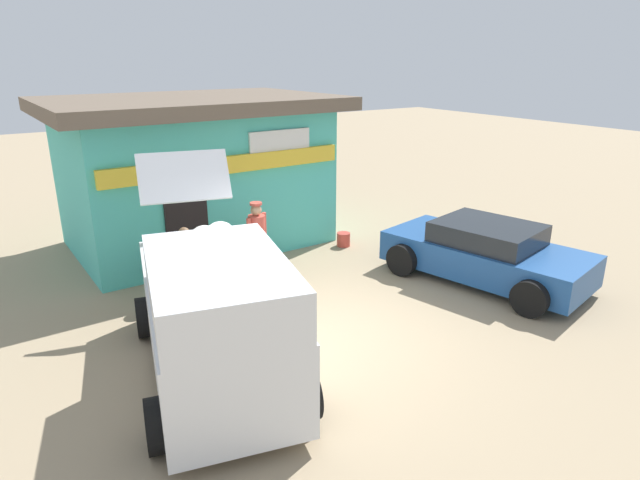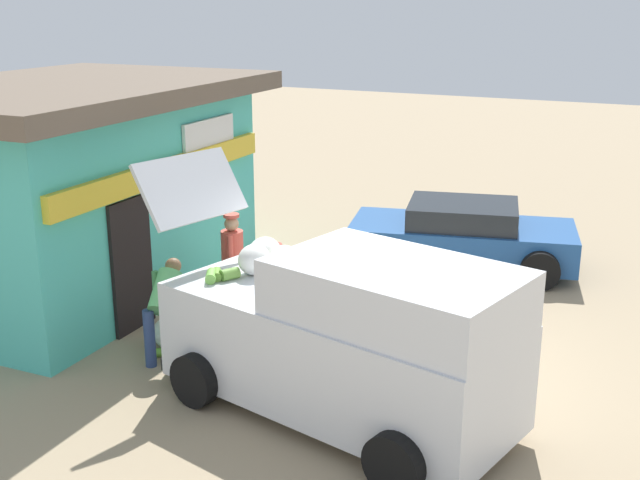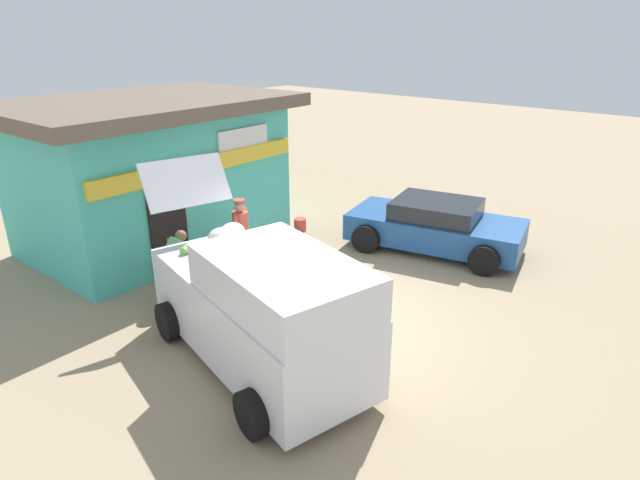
% 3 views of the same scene
% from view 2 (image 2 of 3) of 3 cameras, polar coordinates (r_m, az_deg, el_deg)
% --- Properties ---
extents(ground_plane, '(60.00, 60.00, 0.00)m').
position_cam_2_polar(ground_plane, '(11.56, 4.41, -7.45)').
color(ground_plane, '#9E896B').
extents(storefront_bar, '(6.57, 4.74, 3.49)m').
position_cam_2_polar(storefront_bar, '(13.73, -17.32, 3.69)').
color(storefront_bar, '#4CC6B7').
rests_on(storefront_bar, ground_plane).
extents(delivery_van, '(2.82, 5.02, 2.82)m').
position_cam_2_polar(delivery_van, '(9.25, 1.88, -6.99)').
color(delivery_van, silver).
rests_on(delivery_van, ground_plane).
extents(parked_sedan, '(2.84, 4.32, 1.21)m').
position_cam_2_polar(parked_sedan, '(14.82, 10.10, 0.30)').
color(parked_sedan, '#1E4C8C').
rests_on(parked_sedan, ground_plane).
extents(vendor_standing, '(0.53, 0.45, 1.66)m').
position_cam_2_polar(vendor_standing, '(12.25, -6.27, -1.34)').
color(vendor_standing, navy).
rests_on(vendor_standing, ground_plane).
extents(customer_bending, '(0.74, 0.60, 1.39)m').
position_cam_2_polar(customer_bending, '(10.88, -11.00, -4.50)').
color(customer_bending, navy).
rests_on(customer_bending, ground_plane).
extents(unloaded_banana_pile, '(0.86, 0.87, 0.47)m').
position_cam_2_polar(unloaded_banana_pile, '(11.50, -10.42, -6.65)').
color(unloaded_banana_pile, silver).
rests_on(unloaded_banana_pile, ground_plane).
extents(paint_bucket, '(0.32, 0.32, 0.33)m').
position_cam_2_polar(paint_bucket, '(15.07, -3.33, -0.87)').
color(paint_bucket, '#BF3F33').
rests_on(paint_bucket, ground_plane).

